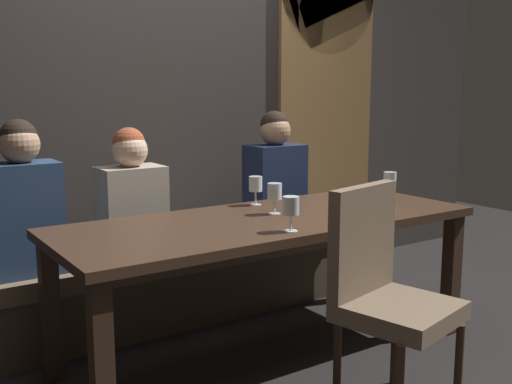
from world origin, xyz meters
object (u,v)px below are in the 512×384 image
at_px(dining_table, 269,234).
at_px(espresso_cup, 345,207).
at_px(diner_bearded, 131,196).
at_px(diner_far_end, 275,176).
at_px(chair_near_side, 383,285).
at_px(diner_redhead, 23,202).
at_px(wine_glass_end_left, 275,192).
at_px(wine_glass_center_back, 390,181).
at_px(wine_glass_far_left, 291,207).
at_px(wine_glass_near_right, 256,185).
at_px(banquette_bench, 204,278).

distance_m(dining_table, espresso_cup, 0.45).
xyz_separation_m(diner_bearded, diner_far_end, (1.00, -0.00, 0.03)).
height_order(chair_near_side, diner_redhead, diner_redhead).
bearing_deg(diner_far_end, wine_glass_end_left, -125.87).
bearing_deg(wine_glass_center_back, wine_glass_far_left, -161.49).
height_order(diner_redhead, wine_glass_end_left, diner_redhead).
bearing_deg(wine_glass_center_back, dining_table, -178.81).
height_order(diner_far_end, wine_glass_far_left, diner_far_end).
bearing_deg(diner_redhead, wine_glass_center_back, -18.66).
bearing_deg(diner_far_end, wine_glass_center_back, -62.15).
height_order(diner_redhead, wine_glass_center_back, diner_redhead).
bearing_deg(espresso_cup, chair_near_side, -118.10).
height_order(wine_glass_near_right, espresso_cup, wine_glass_near_right).
height_order(diner_bearded, wine_glass_center_back, diner_bearded).
xyz_separation_m(diner_far_end, wine_glass_near_right, (-0.41, -0.38, 0.02)).
distance_m(banquette_bench, wine_glass_end_left, 0.91).
height_order(banquette_bench, wine_glass_far_left, wine_glass_far_left).
distance_m(diner_bearded, espresso_cup, 1.20).
distance_m(diner_bearded, diner_far_end, 1.00).
distance_m(chair_near_side, espresso_cup, 0.71).
height_order(dining_table, chair_near_side, chair_near_side).
bearing_deg(espresso_cup, diner_bearded, 136.82).
bearing_deg(chair_near_side, wine_glass_center_back, 42.84).
bearing_deg(espresso_cup, dining_table, 163.40).
distance_m(wine_glass_near_right, wine_glass_far_left, 0.67).
relative_size(dining_table, diner_bearded, 3.01).
bearing_deg(wine_glass_far_left, wine_glass_center_back, 18.51).
xyz_separation_m(dining_table, diner_redhead, (-1.05, 0.67, 0.17)).
relative_size(dining_table, diner_far_end, 2.74).
xyz_separation_m(diner_redhead, wine_glass_far_left, (0.95, -0.99, 0.03)).
height_order(wine_glass_far_left, espresso_cup, wine_glass_far_left).
distance_m(banquette_bench, espresso_cup, 1.07).
xyz_separation_m(banquette_bench, wine_glass_center_back, (0.89, -0.68, 0.62)).
relative_size(diner_far_end, wine_glass_end_left, 4.89).
bearing_deg(diner_redhead, wine_glass_far_left, -46.03).
relative_size(wine_glass_end_left, espresso_cup, 1.37).
bearing_deg(diner_bearded, wine_glass_center_back, -26.61).
distance_m(chair_near_side, wine_glass_center_back, 1.13).
relative_size(chair_near_side, diner_bearded, 1.34).
xyz_separation_m(wine_glass_end_left, wine_glass_center_back, (0.82, -0.03, -0.00)).
bearing_deg(wine_glass_end_left, espresso_cup, -26.99).
bearing_deg(wine_glass_center_back, wine_glass_end_left, 177.77).
bearing_deg(diner_bearded, wine_glass_far_left, -70.24).
xyz_separation_m(banquette_bench, diner_redhead, (-1.05, -0.03, 0.60)).
bearing_deg(diner_far_end, banquette_bench, 179.27).
bearing_deg(diner_far_end, diner_redhead, -179.33).
xyz_separation_m(diner_redhead, espresso_cup, (1.46, -0.80, -0.06)).
height_order(dining_table, banquette_bench, dining_table).
distance_m(wine_glass_center_back, espresso_cup, 0.51).
distance_m(diner_bearded, wine_glass_center_back, 1.51).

